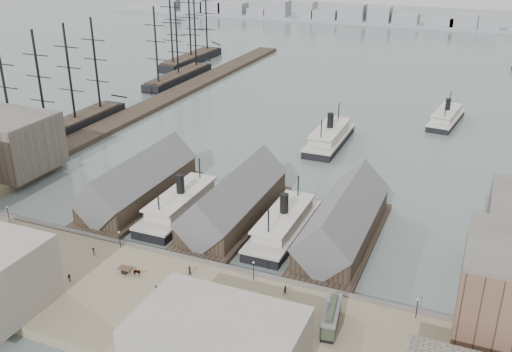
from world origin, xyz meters
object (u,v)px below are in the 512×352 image
at_px(ferry_docked_west, 181,204).
at_px(horse_cart_center, 133,271).
at_px(horse_cart_right, 260,319).
at_px(tram, 331,318).

xyz_separation_m(ferry_docked_west, horse_cart_center, (6.11, -29.42, 0.26)).
bearing_deg(horse_cart_center, ferry_docked_west, 10.81).
bearing_deg(horse_cart_right, ferry_docked_west, 32.37).
bearing_deg(ferry_docked_west, horse_cart_center, -78.27).
bearing_deg(tram, ferry_docked_west, 138.76).
distance_m(ferry_docked_west, horse_cart_right, 47.84).
relative_size(ferry_docked_west, horse_cart_right, 6.23).
distance_m(horse_cart_center, horse_cart_right, 28.28).
xyz_separation_m(ferry_docked_west, horse_cart_right, (34.08, -33.57, 0.30)).
bearing_deg(ferry_docked_west, tram, -33.32).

